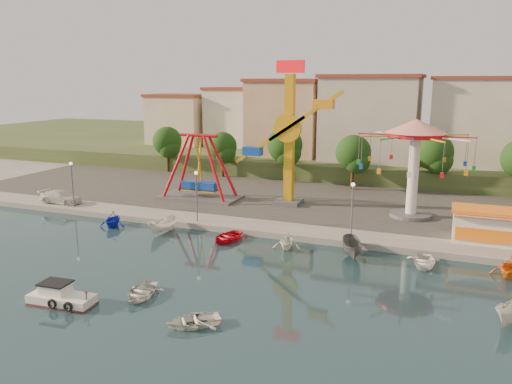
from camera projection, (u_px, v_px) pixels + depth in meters
The scene contains 32 objects.
ground at pixel (210, 284), 37.29m from camera, with size 200.00×200.00×0.00m, color #152E3A.
quay_deck at pixel (359, 160), 93.52m from camera, with size 200.00×100.00×0.60m, color #9E998E.
asphalt_pad at pixel (314, 194), 64.40m from camera, with size 90.00×28.00×0.01m, color #4C4944.
hill_terrace at pixel (363, 150), 97.80m from camera, with size 200.00×60.00×3.00m, color #384C26.
pirate_ship_ride at pixel (199, 168), 61.11m from camera, with size 10.00×5.00×8.00m.
kamikaze_tower at pixel (292, 139), 56.95m from camera, with size 8.52×3.10×16.50m.
wave_swinger at pixel (415, 146), 51.87m from camera, with size 11.60×11.60×10.40m.
booth_left at pixel (483, 225), 44.93m from camera, with size 5.40×3.78×3.08m.
lamp_post_0 at pixel (73, 186), 56.99m from camera, with size 0.14×0.14×5.00m, color #59595E.
lamp_post_1 at pixel (197, 198), 51.27m from camera, with size 0.14×0.14×5.00m, color #59595E.
lamp_post_2 at pixel (352, 212), 45.56m from camera, with size 0.14×0.14×5.00m, color #59595E.
tree_0 at pixel (167, 141), 78.96m from camera, with size 4.60×4.60×7.19m.
tree_1 at pixel (222, 147), 74.78m from camera, with size 4.35×4.35×6.80m.
tree_2 at pixel (285, 145), 70.65m from camera, with size 5.02×5.02×7.85m.
tree_3 at pixel (353, 153), 65.85m from camera, with size 4.68×4.68×7.32m.
tree_4 at pixel (434, 152), 64.95m from camera, with size 4.86×4.86×7.60m.
building_0 at pixel (158, 115), 89.08m from camera, with size 9.26×9.53×11.87m, color beige.
building_1 at pixel (231, 123), 89.97m from camera, with size 12.33×9.01×8.63m, color silver.
building_2 at pixel (302, 118), 85.51m from camera, with size 11.95×9.28×11.23m, color tan.
building_3 at pixel (382, 128), 77.94m from camera, with size 12.59×10.50×9.20m, color beige.
building_4 at pixel (474, 129), 76.21m from camera, with size 10.75×9.23×9.24m, color beige.
cabin_motorboat at pixel (61, 298), 33.93m from camera, with size 4.70×2.11×1.61m.
rowboat_a at pixel (141, 292), 34.98m from camera, with size 2.54×3.55×0.74m, color silver.
rowboat_b at pixel (193, 320), 30.89m from camera, with size 2.47×3.45×0.71m, color silver.
van at pixel (61, 197), 59.28m from camera, with size 2.10×5.16×1.50m, color silver.
moored_boat_1 at pixel (113, 219), 51.80m from camera, with size 2.67×3.10×1.63m, color #162CC6.
moored_boat_2 at pixel (163, 226), 49.66m from camera, with size 1.47×3.91×1.51m, color silver.
moored_boat_3 at pixel (227, 237), 47.22m from camera, with size 2.76×3.87×0.80m, color red.
moored_boat_4 at pixel (287, 240), 45.01m from camera, with size 2.51×2.91×1.53m, color white.
moored_boat_5 at pixel (352, 248), 42.88m from camera, with size 1.60×4.26×1.64m, color #525357.
moored_boat_6 at pixel (424, 261), 40.87m from camera, with size 2.66×3.73×0.77m, color white.
moored_boat_7 at pixel (510, 267), 38.53m from camera, with size 2.71×3.14×1.65m, color orange.
Camera 1 is at (15.96, -31.20, 14.89)m, focal length 35.00 mm.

